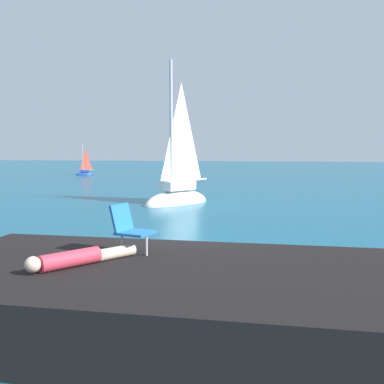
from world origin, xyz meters
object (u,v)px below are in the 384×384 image
object	(u,v)px
sailboat_far	(85,173)
beach_chair	(129,227)
sailboat_near	(177,195)
person_sunbather	(78,258)

from	to	relation	value
sailboat_far	beach_chair	distance (m)	37.88
sailboat_near	person_sunbather	distance (m)	14.63
sailboat_near	person_sunbather	size ratio (longest dim) A/B	4.82
sailboat_far	person_sunbather	bearing A→B (deg)	81.06
sailboat_near	beach_chair	bearing A→B (deg)	42.73
sailboat_far	beach_chair	bearing A→B (deg)	82.25
beach_chair	sailboat_near	bearing A→B (deg)	115.00
sailboat_near	sailboat_far	bearing A→B (deg)	-112.90
sailboat_far	beach_chair	size ratio (longest dim) A/B	4.09
person_sunbather	sailboat_near	bearing A→B (deg)	42.74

